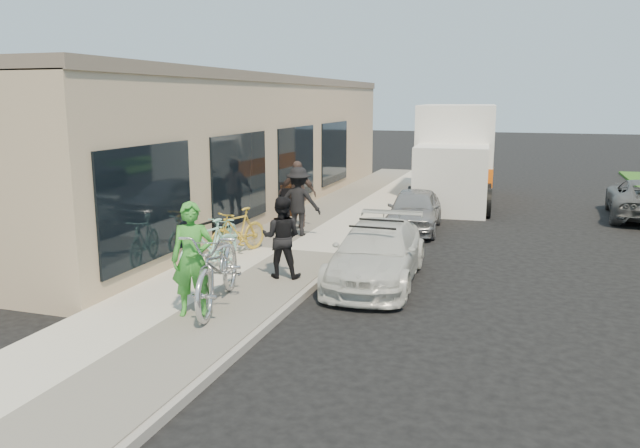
# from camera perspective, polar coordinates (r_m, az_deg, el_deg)

# --- Properties ---
(ground) EXTENTS (120.00, 120.00, 0.00)m
(ground) POSITION_cam_1_polar(r_m,az_deg,el_deg) (11.05, 0.36, -7.30)
(ground) COLOR black
(ground) RESTS_ON ground
(sidewalk) EXTENTS (3.00, 34.00, 0.15)m
(sidewalk) POSITION_cam_1_polar(r_m,az_deg,el_deg) (14.39, -3.53, -2.56)
(sidewalk) COLOR beige
(sidewalk) RESTS_ON ground
(curb) EXTENTS (0.12, 34.00, 0.13)m
(curb) POSITION_cam_1_polar(r_m,az_deg,el_deg) (13.91, 2.41, -3.09)
(curb) COLOR gray
(curb) RESTS_ON ground
(storefront) EXTENTS (3.60, 20.00, 4.22)m
(storefront) POSITION_cam_1_polar(r_m,az_deg,el_deg) (19.89, -6.97, 7.23)
(storefront) COLOR tan
(storefront) RESTS_ON ground
(bike_rack) EXTENTS (0.13, 0.57, 0.80)m
(bike_rack) POSITION_cam_1_polar(r_m,az_deg,el_deg) (13.60, -10.36, -1.14)
(bike_rack) COLOR black
(bike_rack) RESTS_ON sidewalk
(sandwich_board) EXTENTS (0.70, 0.70, 0.94)m
(sandwich_board) POSITION_cam_1_polar(r_m,az_deg,el_deg) (18.28, -2.95, 2.22)
(sandwich_board) COLOR black
(sandwich_board) RESTS_ON sidewalk
(sedan_white) EXTENTS (1.81, 4.02, 1.18)m
(sedan_white) POSITION_cam_1_polar(r_m,az_deg,el_deg) (12.25, 5.23, -2.69)
(sedan_white) COLOR silver
(sedan_white) RESTS_ON ground
(sedan_silver) EXTENTS (1.57, 3.43, 1.14)m
(sedan_silver) POSITION_cam_1_polar(r_m,az_deg,el_deg) (17.16, 8.61, 1.30)
(sedan_silver) COLOR gray
(sedan_silver) RESTS_ON ground
(moving_truck) EXTENTS (2.96, 6.91, 3.32)m
(moving_truck) POSITION_cam_1_polar(r_m,az_deg,el_deg) (22.56, 12.26, 5.89)
(moving_truck) COLOR white
(moving_truck) RESTS_ON ground
(tandem_bike) EXTENTS (1.44, 2.65, 1.32)m
(tandem_bike) POSITION_cam_1_polar(r_m,az_deg,el_deg) (10.44, -9.24, -3.92)
(tandem_bike) COLOR silver
(tandem_bike) RESTS_ON sidewalk
(woman_rider) EXTENTS (0.77, 0.63, 1.83)m
(woman_rider) POSITION_cam_1_polar(r_m,az_deg,el_deg) (10.01, -11.59, -3.19)
(woman_rider) COLOR green
(woman_rider) RESTS_ON sidewalk
(man_standing) EXTENTS (0.85, 0.71, 1.57)m
(man_standing) POSITION_cam_1_polar(r_m,az_deg,el_deg) (11.96, -3.56, -1.21)
(man_standing) COLOR black
(man_standing) RESTS_ON sidewalk
(cruiser_bike_a) EXTENTS (0.88, 1.75, 1.01)m
(cruiser_bike_a) POSITION_cam_1_polar(r_m,az_deg,el_deg) (12.67, -10.11, -1.95)
(cruiser_bike_a) COLOR #98E3CF
(cruiser_bike_a) RESTS_ON sidewalk
(cruiser_bike_b) EXTENTS (0.88, 1.70, 0.85)m
(cruiser_bike_b) POSITION_cam_1_polar(r_m,az_deg,el_deg) (14.06, -8.52, -0.90)
(cruiser_bike_b) COLOR #98E3CF
(cruiser_bike_b) RESTS_ON sidewalk
(cruiser_bike_c) EXTENTS (1.02, 1.73, 1.00)m
(cruiser_bike_c) POSITION_cam_1_polar(r_m,az_deg,el_deg) (13.94, -7.51, -0.67)
(cruiser_bike_c) COLOR gold
(cruiser_bike_c) RESTS_ON sidewalk
(bystander_a) EXTENTS (1.16, 0.73, 1.72)m
(bystander_a) POSITION_cam_1_polar(r_m,az_deg,el_deg) (15.61, -1.97, 2.07)
(bystander_a) COLOR black
(bystander_a) RESTS_ON sidewalk
(bystander_b) EXTENTS (1.07, 0.50, 1.77)m
(bystander_b) POSITION_cam_1_polar(r_m,az_deg,el_deg) (16.68, -2.10, 2.76)
(bystander_b) COLOR #513E3A
(bystander_b) RESTS_ON sidewalk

